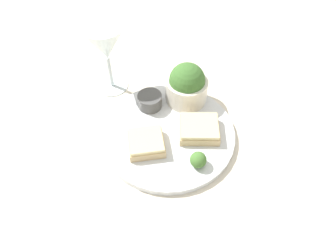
{
  "coord_description": "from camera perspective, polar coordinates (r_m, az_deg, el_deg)",
  "views": [
    {
      "loc": [
        -0.01,
        0.42,
        0.56
      ],
      "look_at": [
        0.0,
        0.0,
        0.03
      ],
      "focal_mm": 35.0,
      "sensor_mm": 36.0,
      "label": 1
    }
  ],
  "objects": [
    {
      "name": "wine_glass",
      "position": [
        0.74,
        -10.88,
        13.77
      ],
      "size": [
        0.1,
        0.1,
        0.17
      ],
      "color": "silver",
      "rests_on": "ground_plane"
    },
    {
      "name": "sauce_ramekin",
      "position": [
        0.73,
        -3.19,
        4.52
      ],
      "size": [
        0.05,
        0.05,
        0.03
      ],
      "color": "#4C4C4C",
      "rests_on": "dinner_plate"
    },
    {
      "name": "garnish",
      "position": [
        0.63,
        5.29,
        -5.88
      ],
      "size": [
        0.03,
        0.03,
        0.03
      ],
      "color": "#477533",
      "rests_on": "dinner_plate"
    },
    {
      "name": "dinner_plate",
      "position": [
        0.7,
        -0.0,
        -1.4
      ],
      "size": [
        0.28,
        0.28,
        0.01
      ],
      "color": "silver",
      "rests_on": "ground_plane"
    },
    {
      "name": "cheese_toast_far",
      "position": [
        0.66,
        -3.82,
        -2.95
      ],
      "size": [
        0.08,
        0.08,
        0.03
      ],
      "color": "#D1B27F",
      "rests_on": "dinner_plate"
    },
    {
      "name": "salad_bowl",
      "position": [
        0.73,
        3.29,
        7.11
      ],
      "size": [
        0.09,
        0.09,
        0.1
      ],
      "color": "silver",
      "rests_on": "dinner_plate"
    },
    {
      "name": "ground_plane",
      "position": [
        0.7,
        -0.0,
        -1.74
      ],
      "size": [
        4.0,
        4.0,
        0.0
      ],
      "primitive_type": "plane",
      "color": "beige"
    },
    {
      "name": "cheese_toast_near",
      "position": [
        0.68,
        5.45,
        -0.36
      ],
      "size": [
        0.08,
        0.07,
        0.03
      ],
      "color": "#D1B27F",
      "rests_on": "dinner_plate"
    }
  ]
}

